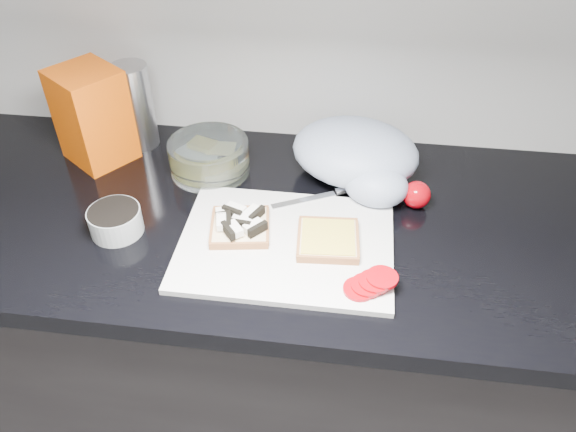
{
  "coord_description": "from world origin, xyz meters",
  "views": [
    {
      "loc": [
        0.22,
        0.34,
        1.63
      ],
      "look_at": [
        0.12,
        1.13,
        0.95
      ],
      "focal_mm": 35.0,
      "sensor_mm": 36.0,
      "label": 1
    }
  ],
  "objects_px": {
    "glass_bowl": "(209,157)",
    "bread_bag": "(93,116)",
    "cutting_board": "(286,244)",
    "steel_canister": "(135,106)"
  },
  "relations": [
    {
      "from": "glass_bowl",
      "to": "bread_bag",
      "type": "distance_m",
      "value": 0.27
    },
    {
      "from": "glass_bowl",
      "to": "cutting_board",
      "type": "bearing_deg",
      "value": -48.21
    },
    {
      "from": "cutting_board",
      "to": "bread_bag",
      "type": "xyz_separation_m",
      "value": [
        -0.46,
        0.25,
        0.1
      ]
    },
    {
      "from": "glass_bowl",
      "to": "steel_canister",
      "type": "xyz_separation_m",
      "value": [
        -0.19,
        0.09,
        0.06
      ]
    },
    {
      "from": "cutting_board",
      "to": "steel_canister",
      "type": "height_order",
      "value": "steel_canister"
    },
    {
      "from": "bread_bag",
      "to": "steel_canister",
      "type": "xyz_separation_m",
      "value": [
        0.07,
        0.06,
        -0.01
      ]
    },
    {
      "from": "cutting_board",
      "to": "bread_bag",
      "type": "distance_m",
      "value": 0.53
    },
    {
      "from": "cutting_board",
      "to": "glass_bowl",
      "type": "bearing_deg",
      "value": 131.79
    },
    {
      "from": "glass_bowl",
      "to": "steel_canister",
      "type": "height_order",
      "value": "steel_canister"
    },
    {
      "from": "cutting_board",
      "to": "steel_canister",
      "type": "xyz_separation_m",
      "value": [
        -0.39,
        0.31,
        0.09
      ]
    }
  ]
}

